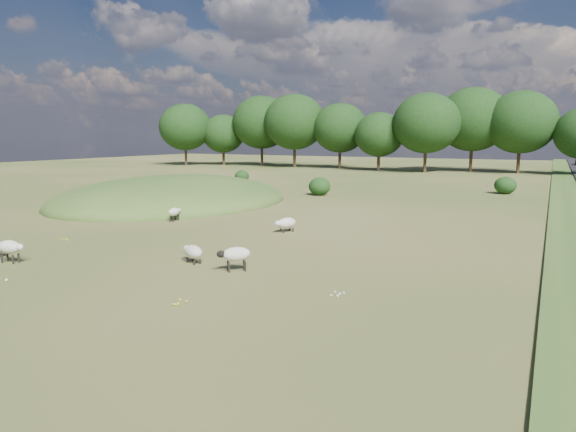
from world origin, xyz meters
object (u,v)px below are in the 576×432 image
at_px(sheep_3, 193,252).
at_px(sheep_0, 235,254).
at_px(sheep_5, 174,212).
at_px(sheep_4, 286,223).
at_px(sheep_1, 10,247).

bearing_deg(sheep_3, sheep_0, -162.49).
distance_m(sheep_3, sheep_5, 10.46).
bearing_deg(sheep_5, sheep_0, -137.03).
bearing_deg(sheep_5, sheep_4, -97.38).
bearing_deg(sheep_5, sheep_3, -143.50).
height_order(sheep_3, sheep_4, sheep_4).
relative_size(sheep_1, sheep_3, 0.99).
bearing_deg(sheep_1, sheep_0, 13.79).
distance_m(sheep_0, sheep_3, 2.19).
relative_size(sheep_0, sheep_5, 1.05).
relative_size(sheep_0, sheep_1, 0.93).
relative_size(sheep_0, sheep_4, 0.87).
bearing_deg(sheep_3, sheep_1, 51.86).
height_order(sheep_3, sheep_5, sheep_5).
height_order(sheep_0, sheep_1, sheep_0).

